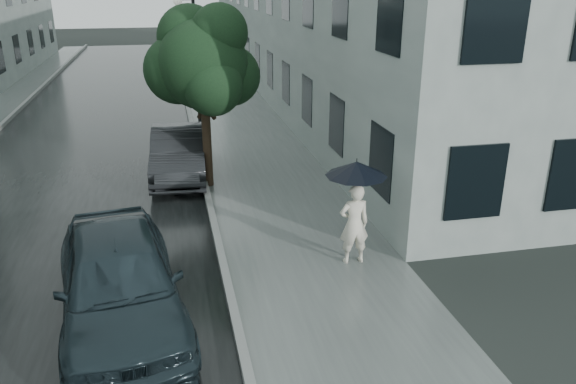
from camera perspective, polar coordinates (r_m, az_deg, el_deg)
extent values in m
plane|color=black|center=(9.62, 4.31, -12.44)|extent=(120.00, 120.00, 0.00)
cube|color=slate|center=(20.54, -4.45, 6.01)|extent=(3.50, 60.00, 0.01)
cube|color=slate|center=(20.37, -9.57, 5.85)|extent=(0.15, 60.00, 0.15)
cube|color=black|center=(20.55, -19.37, 4.87)|extent=(6.85, 60.00, 0.00)
cube|color=black|center=(38.53, -25.29, 17.18)|extent=(0.08, 16.20, 6.40)
imported|color=silver|center=(10.95, 6.73, -3.25)|extent=(0.60, 0.39, 1.63)
cylinder|color=black|center=(10.76, 6.84, -0.34)|extent=(0.02, 0.02, 0.79)
cone|color=black|center=(10.58, 6.97, 2.37)|extent=(1.20, 1.20, 0.28)
cylinder|color=black|center=(10.53, 7.00, 3.19)|extent=(0.02, 0.02, 0.08)
cylinder|color=black|center=(10.92, 6.75, -2.42)|extent=(0.03, 0.03, 0.06)
cylinder|color=#332619|center=(15.06, -8.22, 4.93)|extent=(0.24, 0.24, 2.36)
sphere|color=#1A3A1B|center=(14.63, -8.64, 12.70)|extent=(2.28, 2.28, 2.28)
sphere|color=#1A3A1B|center=(15.00, -5.89, 11.66)|extent=(1.58, 1.58, 1.58)
sphere|color=#1A3A1B|center=(14.98, -11.11, 12.08)|extent=(1.76, 1.76, 1.76)
sphere|color=#1A3A1B|center=(14.11, -7.66, 10.62)|extent=(1.48, 1.48, 1.48)
sphere|color=#1A3A1B|center=(15.07, -9.95, 15.23)|extent=(1.67, 1.67, 1.67)
sphere|color=#1A3A1B|center=(14.41, -6.98, 15.81)|extent=(1.42, 1.42, 1.42)
cylinder|color=black|center=(21.02, -9.26, 12.52)|extent=(0.12, 0.12, 4.59)
cylinder|color=black|center=(21.44, -8.92, 6.72)|extent=(0.28, 0.28, 0.20)
sphere|color=silver|center=(20.65, -11.16, 18.53)|extent=(0.32, 0.32, 0.32)
imported|color=#1A272C|center=(9.38, -16.76, -8.63)|extent=(2.47, 4.84, 1.58)
imported|color=black|center=(16.08, -11.06, 3.95)|extent=(1.64, 4.19, 1.36)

